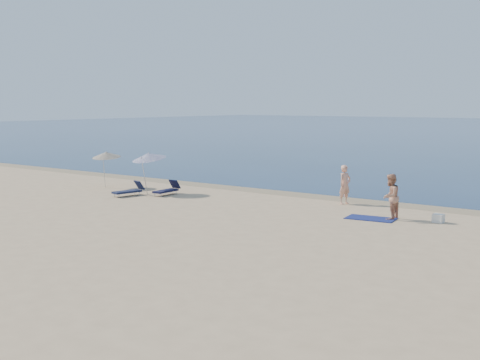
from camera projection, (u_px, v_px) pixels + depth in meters
name	position (u px, v px, depth m)	size (l,w,h in m)	color
wet_sand_strip	(324.00, 197.00, 29.17)	(240.00, 1.60, 0.00)	#847254
person_left	(345.00, 185.00, 27.09)	(0.64, 0.42, 1.77)	tan
person_right	(390.00, 197.00, 23.49)	(0.87, 0.68, 1.80)	tan
beach_towel	(371.00, 218.00, 23.71)	(1.89, 1.05, 0.03)	#101851
white_bag	(438.00, 218.00, 22.94)	(0.39, 0.33, 0.33)	silver
umbrella_near	(149.00, 156.00, 30.14)	(1.94, 1.96, 2.22)	silver
umbrella_far	(106.00, 155.00, 32.36)	(1.96, 1.98, 2.05)	silver
lounger_left	(129.00, 191.00, 29.58)	(0.85, 1.69, 0.71)	#151C3A
lounger_right	(167.00, 190.00, 29.89)	(0.56, 1.60, 0.70)	#121433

